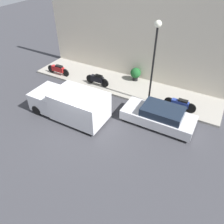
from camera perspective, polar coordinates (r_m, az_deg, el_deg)
ground_plane at (r=13.17m, az=-7.55°, el=-3.36°), size 60.00×60.00×0.00m
sidewalk at (r=16.68m, az=2.61°, el=7.05°), size 3.07×14.34×0.16m
building_facade at (r=16.76m, az=5.67°, el=18.86°), size 0.30×14.34×6.40m
parked_car at (r=13.06m, az=12.21°, el=-0.99°), size 1.75×4.23×1.23m
delivery_van at (r=13.42m, az=-10.98°, el=2.16°), size 2.05×4.85×1.82m
motorcycle_blue at (r=14.38m, az=17.35°, el=2.05°), size 0.30×2.03×0.78m
motorcycle_black at (r=16.36m, az=-3.86°, el=8.50°), size 0.30×1.89×0.83m
motorcycle_red at (r=18.32m, az=-13.88°, el=10.78°), size 0.30×2.09×0.80m
streetlamp at (r=13.19m, az=11.17°, el=15.94°), size 0.40×0.40×5.24m
potted_plant at (r=16.97m, az=6.18°, el=9.99°), size 0.79×0.79×1.02m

